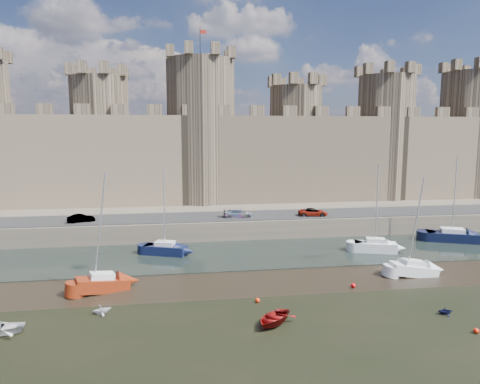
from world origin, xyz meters
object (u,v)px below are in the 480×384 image
(car_1, at_px, (81,218))
(sailboat_4, at_px, (103,283))
(car_3, at_px, (313,212))
(sailboat_1, at_px, (165,248))
(sailboat_3, at_px, (452,236))
(sailboat_2, at_px, (375,246))
(car_2, at_px, (238,213))
(sailboat_5, at_px, (413,268))

(car_1, bearing_deg, sailboat_4, 177.93)
(car_3, distance_m, sailboat_1, 21.26)
(sailboat_3, relative_size, sailboat_4, 1.02)
(car_1, bearing_deg, sailboat_3, -117.38)
(sailboat_1, height_order, sailboat_4, sailboat_4)
(sailboat_2, relative_size, sailboat_4, 0.97)
(sailboat_1, bearing_deg, car_1, 165.31)
(car_2, height_order, sailboat_1, sailboat_1)
(car_1, distance_m, sailboat_4, 19.18)
(sailboat_3, bearing_deg, car_3, -179.86)
(sailboat_2, height_order, sailboat_3, sailboat_3)
(sailboat_1, height_order, sailboat_3, sailboat_3)
(sailboat_1, relative_size, sailboat_5, 1.00)
(car_2, height_order, car_3, car_2)
(sailboat_1, relative_size, sailboat_4, 0.91)
(car_1, xyz_separation_m, sailboat_4, (5.53, -18.23, -2.28))
(car_2, relative_size, car_3, 1.02)
(car_1, distance_m, sailboat_2, 36.39)
(car_1, height_order, sailboat_4, sailboat_4)
(car_1, height_order, sailboat_1, sailboat_1)
(car_2, height_order, sailboat_2, sailboat_2)
(sailboat_5, bearing_deg, car_1, 153.96)
(car_3, relative_size, sailboat_3, 0.37)
(car_1, height_order, car_3, car_3)
(sailboat_1, distance_m, sailboat_4, 11.78)
(car_2, distance_m, car_3, 10.24)
(car_1, distance_m, car_3, 30.50)
(sailboat_5, bearing_deg, car_3, 105.28)
(sailboat_1, xyz_separation_m, sailboat_2, (24.20, -2.45, 0.04))
(car_1, distance_m, sailboat_3, 47.37)
(sailboat_1, bearing_deg, sailboat_4, -95.14)
(sailboat_4, bearing_deg, sailboat_1, 43.59)
(car_2, xyz_separation_m, sailboat_5, (14.61, -18.54, -2.39))
(sailboat_2, xyz_separation_m, sailboat_4, (-29.36, -8.14, -0.05))
(car_3, distance_m, sailboat_4, 30.84)
(car_3, bearing_deg, car_1, 96.94)
(car_1, height_order, sailboat_2, sailboat_2)
(sailboat_1, distance_m, sailboat_5, 26.42)
(sailboat_4, bearing_deg, sailboat_3, -5.11)
(sailboat_1, bearing_deg, sailboat_5, -2.91)
(sailboat_3, distance_m, sailboat_5, 16.47)
(car_2, bearing_deg, car_1, 93.98)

